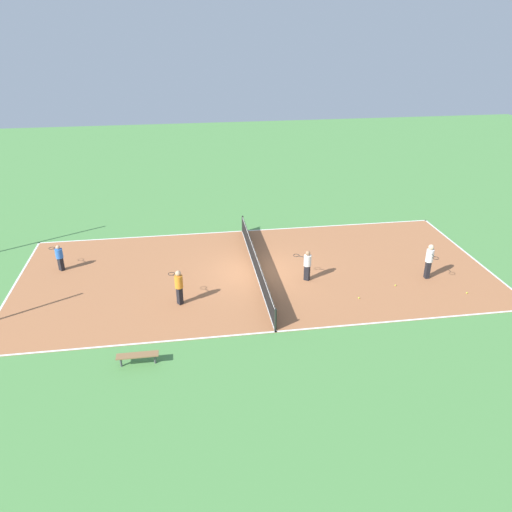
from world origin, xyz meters
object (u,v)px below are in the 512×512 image
(tennis_ball_far_baseline, at_px, (359,298))
(tennis_ball_midcourt, at_px, (395,285))
(player_near_blue, at_px, (59,256))
(player_center_orange, at_px, (179,285))
(tennis_ball_left_sideline, at_px, (467,293))
(player_near_white, at_px, (429,259))
(player_far_white, at_px, (307,264))
(tennis_net, at_px, (256,263))
(bench, at_px, (138,356))

(tennis_ball_far_baseline, relative_size, tennis_ball_midcourt, 1.00)
(player_near_blue, xyz_separation_m, tennis_ball_far_baseline, (-5.02, -13.95, -0.73))
(player_center_orange, xyz_separation_m, tennis_ball_left_sideline, (-1.09, -13.17, -0.92))
(player_near_white, xyz_separation_m, player_far_white, (0.70, 5.88, -0.15))
(tennis_net, xyz_separation_m, tennis_ball_left_sideline, (-3.65, -9.35, -0.47))
(player_near_white, bearing_deg, tennis_ball_midcourt, -71.05)
(tennis_net, bearing_deg, tennis_ball_midcourt, -111.13)
(tennis_ball_midcourt, bearing_deg, tennis_net, 68.87)
(tennis_ball_far_baseline, bearing_deg, bench, 109.13)
(tennis_ball_midcourt, height_order, tennis_ball_left_sideline, same)
(player_near_white, xyz_separation_m, tennis_ball_left_sideline, (-1.74, -1.16, -1.00))
(player_near_blue, height_order, player_center_orange, player_center_orange)
(tennis_ball_far_baseline, distance_m, tennis_ball_left_sideline, 5.12)
(player_center_orange, bearing_deg, tennis_ball_far_baseline, -126.11)
(tennis_ball_far_baseline, bearing_deg, player_near_white, -70.05)
(bench, height_order, player_near_blue, player_near_blue)
(player_center_orange, relative_size, player_far_white, 1.07)
(player_center_orange, bearing_deg, tennis_ball_midcourt, -120.02)
(player_near_white, distance_m, player_near_blue, 18.26)
(bench, bearing_deg, tennis_ball_far_baseline, -160.87)
(tennis_net, height_order, tennis_ball_midcourt, tennis_net)
(player_center_orange, xyz_separation_m, player_far_white, (1.35, -6.13, -0.07))
(tennis_net, distance_m, player_near_blue, 9.86)
(tennis_ball_left_sideline, bearing_deg, tennis_ball_far_baseline, 86.53)
(tennis_ball_far_baseline, xyz_separation_m, tennis_ball_midcourt, (0.88, -2.12, 0.00))
(player_far_white, xyz_separation_m, tennis_ball_left_sideline, (-2.44, -7.04, -0.85))
(bench, height_order, player_far_white, player_far_white)
(tennis_net, bearing_deg, bench, 141.01)
(tennis_ball_left_sideline, bearing_deg, bench, 101.63)
(bench, bearing_deg, tennis_net, -128.99)
(player_near_blue, relative_size, tennis_ball_far_baseline, 20.12)
(player_near_white, xyz_separation_m, player_center_orange, (-0.65, 12.01, -0.08))
(player_near_blue, bearing_deg, tennis_ball_midcourt, -148.49)
(player_near_white, bearing_deg, tennis_ball_left_sideline, 35.70)
(player_near_blue, bearing_deg, tennis_net, -143.89)
(bench, height_order, tennis_ball_midcourt, bench)
(bench, xyz_separation_m, player_near_white, (4.78, -13.60, 0.67))
(bench, xyz_separation_m, player_far_white, (5.48, -7.72, 0.52))
(player_far_white, bearing_deg, tennis_ball_left_sideline, -161.48)
(player_far_white, height_order, tennis_ball_far_baseline, player_far_white)
(player_near_blue, distance_m, player_center_orange, 7.26)
(tennis_ball_midcourt, bearing_deg, player_near_white, -73.20)
(tennis_net, height_order, player_center_orange, player_center_orange)
(player_near_blue, xyz_separation_m, player_center_orange, (-4.24, -5.89, 0.18))
(player_near_white, height_order, player_near_blue, player_near_white)
(player_near_white, relative_size, player_far_white, 1.15)
(tennis_net, relative_size, tennis_ball_midcourt, 156.45)
(bench, distance_m, tennis_ball_far_baseline, 10.22)
(player_center_orange, distance_m, tennis_ball_far_baseline, 8.15)
(tennis_ball_left_sideline, bearing_deg, player_near_white, 33.55)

